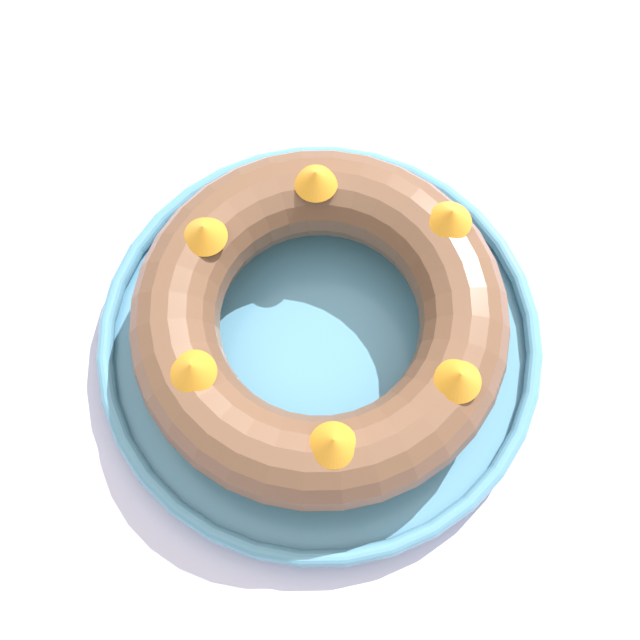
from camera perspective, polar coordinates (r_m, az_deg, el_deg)
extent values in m
plane|color=gray|center=(1.42, -0.95, -12.88)|extent=(8.00, 8.00, 0.00)
cube|color=silver|center=(0.68, -1.94, -3.50)|extent=(1.27, 1.06, 0.03)
cylinder|color=#518EB2|center=(0.66, 0.00, -1.57)|extent=(0.31, 0.31, 0.01)
torus|color=#518EB2|center=(0.65, 0.00, -1.19)|extent=(0.33, 0.33, 0.01)
torus|color=brown|center=(0.62, 0.00, 0.00)|extent=(0.26, 0.26, 0.06)
cone|color=orange|center=(0.55, 0.89, -7.83)|extent=(0.04, 0.04, 0.02)
cone|color=orange|center=(0.57, 8.93, -3.64)|extent=(0.04, 0.04, 0.02)
cone|color=orange|center=(0.62, 8.41, 6.61)|extent=(0.04, 0.04, 0.02)
cone|color=orange|center=(0.62, -0.24, 9.10)|extent=(0.03, 0.03, 0.02)
cone|color=orange|center=(0.61, -7.42, 5.66)|extent=(0.04, 0.04, 0.02)
cone|color=orange|center=(0.57, -8.19, -3.09)|extent=(0.04, 0.04, 0.02)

